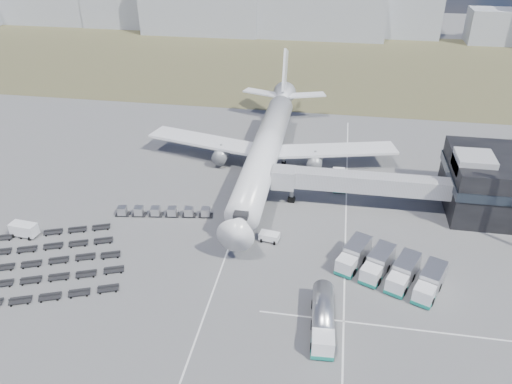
# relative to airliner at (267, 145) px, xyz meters

# --- Properties ---
(ground) EXTENTS (420.00, 420.00, 0.00)m
(ground) POSITION_rel_airliner_xyz_m (0.00, -32.38, -5.29)
(ground) COLOR #565659
(ground) RESTS_ON ground
(grass_strip) EXTENTS (420.00, 90.00, 0.01)m
(grass_strip) POSITION_rel_airliner_xyz_m (0.00, 77.62, -5.29)
(grass_strip) COLOR #463F2A
(grass_strip) RESTS_ON ground
(lane_markings) EXTENTS (47.12, 110.00, 0.01)m
(lane_markings) POSITION_rel_airliner_xyz_m (9.77, -29.38, -5.29)
(lane_markings) COLOR silver
(lane_markings) RESTS_ON ground
(jet_bridge) EXTENTS (30.30, 3.80, 7.05)m
(jet_bridge) POSITION_rel_airliner_xyz_m (15.90, -11.95, -0.24)
(jet_bridge) COLOR #939399
(jet_bridge) RESTS_ON ground
(airliner) EXTENTS (51.59, 64.53, 17.62)m
(airliner) POSITION_rel_airliner_xyz_m (0.00, 0.00, 0.00)
(airliner) COLOR silver
(airliner) RESTS_ON ground
(skyline) EXTENTS (297.51, 27.06, 24.92)m
(skyline) POSITION_rel_airliner_xyz_m (-7.56, 118.06, 5.70)
(skyline) COLOR #999DA7
(skyline) RESTS_ON ground
(fuel_tanker) EXTENTS (3.31, 11.03, 3.52)m
(fuel_tanker) POSITION_rel_airliner_xyz_m (13.31, -42.05, -3.53)
(fuel_tanker) COLOR silver
(fuel_tanker) RESTS_ON ground
(pushback_tug) EXTENTS (3.34, 2.21, 1.42)m
(pushback_tug) POSITION_rel_airliner_xyz_m (4.00, -24.38, -4.58)
(pushback_tug) COLOR silver
(pushback_tug) RESTS_ON ground
(utility_van) EXTENTS (4.46, 2.37, 2.29)m
(utility_van) POSITION_rel_airliner_xyz_m (-35.16, -29.59, -4.15)
(utility_van) COLOR silver
(utility_van) RESTS_ON ground
(catering_truck) EXTENTS (2.75, 5.80, 2.59)m
(catering_truck) POSITION_rel_airliner_xyz_m (14.49, -4.87, -3.97)
(catering_truck) COLOR silver
(catering_truck) RESTS_ON ground
(service_trucks_near) EXTENTS (15.80, 12.57, 3.09)m
(service_trucks_near) POSITION_rel_airliner_xyz_m (22.28, -30.47, -3.61)
(service_trucks_near) COLOR silver
(service_trucks_near) RESTS_ON ground
(uld_row) EXTENTS (16.73, 3.75, 1.52)m
(uld_row) POSITION_rel_airliner_xyz_m (-14.89, -20.21, -4.38)
(uld_row) COLOR black
(uld_row) RESTS_ON ground
(baggage_dollies) EXTENTS (25.82, 23.78, 0.69)m
(baggage_dollies) POSITION_rel_airliner_xyz_m (-28.07, -36.03, -4.95)
(baggage_dollies) COLOR black
(baggage_dollies) RESTS_ON ground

